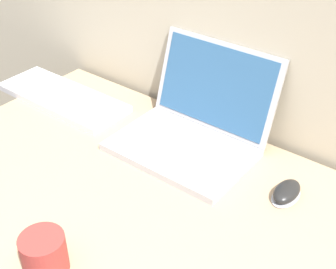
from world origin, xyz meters
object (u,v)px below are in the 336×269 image
laptop (194,126)px  computer_mouse (287,192)px  external_keyboard (62,97)px  drink_cup (44,253)px

laptop → computer_mouse: (0.30, -0.05, -0.04)m
laptop → external_keyboard: 0.47m
laptop → external_keyboard: size_ratio=0.82×
drink_cup → computer_mouse: bearing=60.0°
drink_cup → external_keyboard: (-0.49, 0.47, -0.04)m
laptop → computer_mouse: bearing=-8.8°
drink_cup → external_keyboard: drink_cup is taller
laptop → computer_mouse: size_ratio=3.68×
laptop → drink_cup: laptop is taller
computer_mouse → external_keyboard: (-0.77, -0.02, -0.00)m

